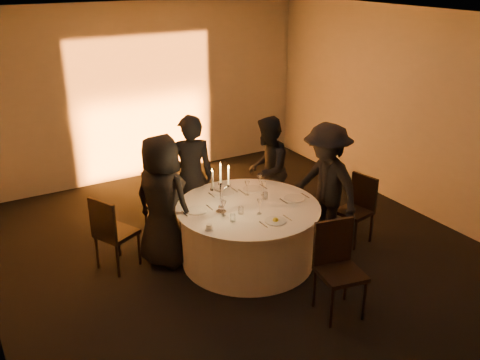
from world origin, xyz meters
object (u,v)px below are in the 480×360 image
guest_back_left (191,177)px  candelabra (221,196)px  chair_back_left (155,194)px  guest_left (162,201)px  chair_front (337,262)px  guest_back_right (267,170)px  banquet_table (248,234)px  chair_back_right (272,183)px  chair_left (111,230)px  chair_right (358,205)px  guest_right (326,186)px  coffee_cup (209,227)px

guest_back_left → candelabra: (-0.07, -0.99, 0.12)m
chair_back_left → guest_left: (-0.32, -1.08, 0.38)m
chair_front → candelabra: (-0.67, 1.38, 0.40)m
guest_left → guest_back_right: (1.79, 0.39, -0.07)m
guest_back_left → guest_back_right: guest_back_left is taller
banquet_table → chair_back_right: bearing=43.7°
chair_left → chair_back_right: (2.56, 0.30, -0.04)m
guest_back_left → candelabra: 1.00m
chair_right → guest_back_left: (-1.88, 1.28, 0.35)m
chair_right → guest_back_left: 2.30m
chair_front → guest_back_left: size_ratio=0.60×
chair_right → guest_right: (-0.46, 0.15, 0.33)m
coffee_cup → candelabra: size_ratio=0.17×
banquet_table → guest_right: guest_right is taller
banquet_table → chair_front: chair_front is taller
guest_right → coffee_cup: size_ratio=15.46×
guest_back_left → candelabra: guest_back_left is taller
guest_left → guest_back_left: 0.80m
guest_back_right → coffee_cup: (-1.56, -1.20, 0.02)m
guest_left → guest_back_right: size_ratio=1.09×
chair_back_right → chair_right: chair_right is taller
chair_right → chair_front: 1.69m
chair_back_right → candelabra: candelabra is taller
guest_back_right → candelabra: (-1.24, -0.89, 0.21)m
chair_left → guest_right: (2.67, -0.79, 0.30)m
chair_right → coffee_cup: chair_right is taller
chair_back_right → candelabra: bearing=-8.6°
guest_right → chair_back_left: bearing=-141.0°
coffee_cup → chair_right: bearing=0.8°
chair_left → guest_back_left: 1.33m
chair_back_left → candelabra: bearing=117.8°
banquet_table → candelabra: size_ratio=2.78×
chair_back_left → guest_back_right: bearing=174.4°
banquet_table → chair_back_left: size_ratio=2.13×
chair_front → guest_back_right: size_ratio=0.67×
coffee_cup → guest_back_right: bearing=37.5°
banquet_table → guest_back_right: guest_back_right is taller
banquet_table → guest_back_left: bearing=107.1°
chair_left → chair_right: (3.13, -0.94, -0.03)m
guest_right → candelabra: size_ratio=2.63×
guest_left → guest_right: (2.05, -0.62, -0.00)m
chair_left → guest_right: 2.80m
banquet_table → chair_back_right: size_ratio=1.97×
banquet_table → coffee_cup: bearing=-156.3°
chair_back_left → guest_back_left: bearing=136.8°
banquet_table → chair_right: chair_right is taller
guest_left → chair_left: bearing=47.1°
guest_left → guest_back_left: guest_back_left is taller
chair_back_left → guest_left: bearing=92.9°
banquet_table → coffee_cup: (-0.70, -0.31, 0.42)m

